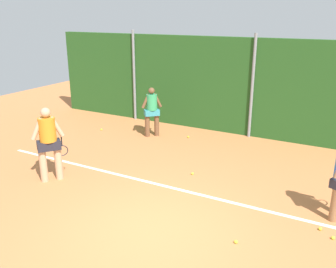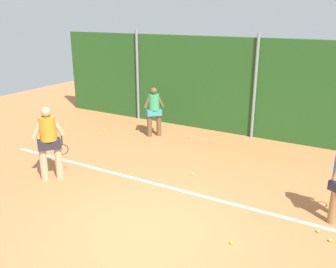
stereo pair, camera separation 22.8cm
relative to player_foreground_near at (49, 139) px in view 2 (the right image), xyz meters
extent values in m
plane|color=#C67542|center=(3.40, 1.21, -1.06)|extent=(26.20, 26.20, 0.00)
cube|color=#23511E|center=(3.40, 5.92, 0.59)|extent=(16.13, 0.25, 3.30)
cylinder|color=gray|center=(-1.26, 5.75, 0.66)|extent=(0.10, 0.10, 3.45)
cylinder|color=gray|center=(3.40, 5.75, 0.66)|extent=(0.10, 0.10, 3.45)
cube|color=white|center=(3.40, 1.05, -1.06)|extent=(11.79, 0.10, 0.01)
cylinder|color=tan|center=(-0.11, -0.15, -0.65)|extent=(0.18, 0.18, 0.83)
cylinder|color=tan|center=(0.11, 0.14, -0.65)|extent=(0.18, 0.18, 0.83)
cube|color=#23232D|center=(0.00, 0.00, -0.12)|extent=(0.59, 0.64, 0.22)
cylinder|color=orange|center=(0.00, 0.00, 0.29)|extent=(0.41, 0.41, 0.59)
sphere|color=tan|center=(0.00, 0.00, 0.71)|extent=(0.24, 0.24, 0.24)
cylinder|color=tan|center=(-0.14, -0.19, 0.33)|extent=(0.25, 0.29, 0.57)
cylinder|color=tan|center=(0.14, 0.18, 0.33)|extent=(0.25, 0.29, 0.57)
cylinder|color=black|center=(0.15, 0.28, -0.06)|extent=(0.03, 0.03, 0.28)
torus|color=#26262B|center=(0.15, 0.28, -0.33)|extent=(0.19, 0.24, 0.28)
cylinder|color=#8C603D|center=(6.47, 1.32, -0.70)|extent=(0.16, 0.16, 0.72)
cylinder|color=brown|center=(0.56, 4.33, -0.69)|extent=(0.16, 0.16, 0.74)
cylinder|color=brown|center=(0.32, 4.11, -0.69)|extent=(0.16, 0.16, 0.74)
cube|color=teal|center=(0.44, 4.22, -0.22)|extent=(0.56, 0.55, 0.20)
cylinder|color=#339E60|center=(0.44, 4.22, 0.14)|extent=(0.36, 0.36, 0.53)
sphere|color=brown|center=(0.44, 4.22, 0.52)|extent=(0.21, 0.21, 0.21)
cylinder|color=brown|center=(0.59, 4.36, 0.18)|extent=(0.25, 0.24, 0.51)
cylinder|color=brown|center=(0.29, 4.08, 0.18)|extent=(0.25, 0.24, 0.51)
sphere|color=#CCDB33|center=(3.01, 1.98, -1.03)|extent=(0.07, 0.07, 0.07)
sphere|color=#CCDB33|center=(-1.50, 3.88, -1.03)|extent=(0.07, 0.07, 0.07)
sphere|color=#CCDB33|center=(4.99, -0.39, -1.03)|extent=(0.07, 0.07, 0.07)
sphere|color=#CCDB33|center=(1.62, 4.64, -1.03)|extent=(0.07, 0.07, 0.07)
sphere|color=#CCDB33|center=(6.55, 0.61, -1.03)|extent=(0.07, 0.07, 0.07)
sphere|color=#CCDB33|center=(6.30, 0.82, -1.03)|extent=(0.07, 0.07, 0.07)
camera|label=1|loc=(6.64, -6.07, 2.99)|focal=39.15mm
camera|label=2|loc=(6.84, -5.96, 2.99)|focal=39.15mm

